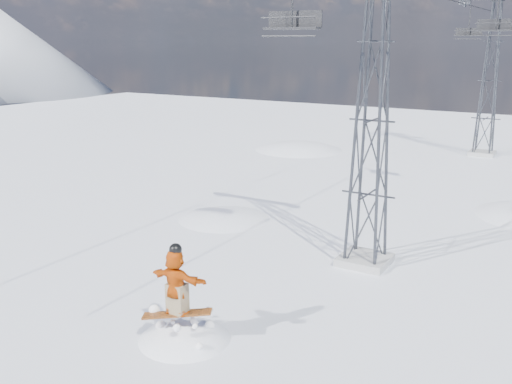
# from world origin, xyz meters

# --- Properties ---
(ground) EXTENTS (120.00, 120.00, 0.00)m
(ground) POSITION_xyz_m (0.00, 0.00, 0.00)
(ground) COLOR white
(ground) RESTS_ON ground
(snow_terrain) EXTENTS (39.00, 37.00, 22.00)m
(snow_terrain) POSITION_xyz_m (-4.77, 21.24, -9.59)
(snow_terrain) COLOR white
(snow_terrain) RESTS_ON ground
(lift_tower_near) EXTENTS (5.20, 1.80, 11.43)m
(lift_tower_near) POSITION_xyz_m (0.80, 8.00, 5.47)
(lift_tower_near) COLOR #999999
(lift_tower_near) RESTS_ON ground
(lift_tower_far) EXTENTS (5.20, 1.80, 11.43)m
(lift_tower_far) POSITION_xyz_m (0.80, 33.00, 5.47)
(lift_tower_far) COLOR #999999
(lift_tower_far) RESTS_ON ground
(lift_chair_near) EXTENTS (1.99, 0.57, 2.46)m
(lift_chair_near) POSITION_xyz_m (-1.40, 5.95, 8.88)
(lift_chair_near) COLOR black
(lift_chair_near) RESTS_ON ground
(lift_chair_mid) EXTENTS (1.90, 0.55, 2.35)m
(lift_chair_mid) POSITION_xyz_m (3.00, 19.04, 8.97)
(lift_chair_mid) COLOR black
(lift_chair_mid) RESTS_ON ground
(lift_chair_far) EXTENTS (1.97, 0.57, 2.45)m
(lift_chair_far) POSITION_xyz_m (-1.40, 35.25, 8.89)
(lift_chair_far) COLOR black
(lift_chair_far) RESTS_ON ground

